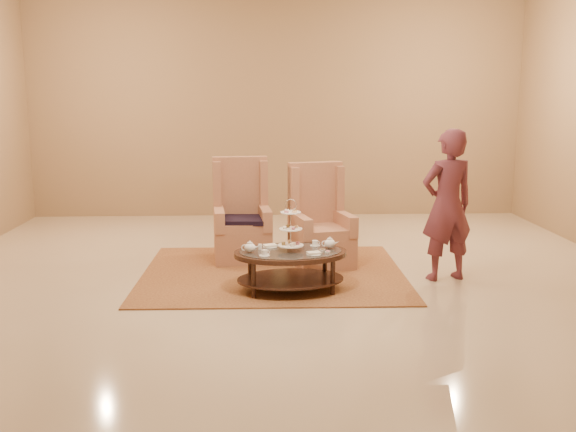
{
  "coord_description": "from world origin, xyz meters",
  "views": [
    {
      "loc": [
        -0.26,
        -6.57,
        1.99
      ],
      "look_at": [
        0.02,
        0.2,
        0.7
      ],
      "focal_mm": 40.0,
      "sensor_mm": 36.0,
      "label": 1
    }
  ],
  "objects_px": {
    "tea_table": "(291,258)",
    "person": "(447,205)",
    "armchair_right": "(320,231)",
    "armchair_left": "(242,225)"
  },
  "relations": [
    {
      "from": "tea_table",
      "to": "armchair_right",
      "type": "distance_m",
      "value": 1.12
    },
    {
      "from": "tea_table",
      "to": "armchair_right",
      "type": "height_order",
      "value": "armchair_right"
    },
    {
      "from": "tea_table",
      "to": "person",
      "type": "height_order",
      "value": "person"
    },
    {
      "from": "tea_table",
      "to": "person",
      "type": "bearing_deg",
      "value": 7.02
    },
    {
      "from": "tea_table",
      "to": "armchair_left",
      "type": "distance_m",
      "value": 1.46
    },
    {
      "from": "armchair_left",
      "to": "armchair_right",
      "type": "relative_size",
      "value": 1.03
    },
    {
      "from": "armchair_right",
      "to": "person",
      "type": "height_order",
      "value": "person"
    },
    {
      "from": "armchair_right",
      "to": "person",
      "type": "xyz_separation_m",
      "value": [
        1.31,
        -0.67,
        0.42
      ]
    },
    {
      "from": "armchair_right",
      "to": "person",
      "type": "distance_m",
      "value": 1.53
    },
    {
      "from": "tea_table",
      "to": "person",
      "type": "xyz_separation_m",
      "value": [
        1.7,
        0.38,
        0.47
      ]
    }
  ]
}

